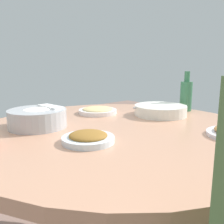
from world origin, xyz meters
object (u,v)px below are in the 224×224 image
soup_bowl (160,111)px  green_bottle (186,95)px  round_dining_table (119,148)px  dish_stirfry (88,138)px  rice_bowl (38,118)px  dish_noodles (98,110)px

soup_bowl → green_bottle: (0.01, 0.23, 0.07)m
round_dining_table → dish_stirfry: (0.08, -0.23, 0.12)m
rice_bowl → soup_bowl: size_ratio=0.90×
soup_bowl → dish_noodles: soup_bowl is taller
dish_noodles → green_bottle: size_ratio=0.92×
dish_stirfry → green_bottle: size_ratio=0.82×
rice_bowl → dish_stirfry: size_ratio=1.33×
dish_stirfry → green_bottle: green_bottle is taller
soup_bowl → rice_bowl: bearing=-107.8°
soup_bowl → green_bottle: green_bottle is taller
dish_noodles → green_bottle: bearing=58.3°
dish_stirfry → rice_bowl: bearing=-172.3°
round_dining_table → green_bottle: (-0.04, 0.59, 0.20)m
dish_noodles → dish_stirfry: dish_stirfry is taller
dish_noodles → dish_stirfry: size_ratio=1.13×
dish_noodles → rice_bowl: bearing=-80.3°
rice_bowl → round_dining_table: bearing=47.5°
dish_noodles → green_bottle: green_bottle is taller
round_dining_table → green_bottle: bearing=93.5°
green_bottle → dish_noodles: bearing=-121.7°
round_dining_table → dish_stirfry: bearing=-71.1°
dish_stirfry → green_bottle: bearing=98.0°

